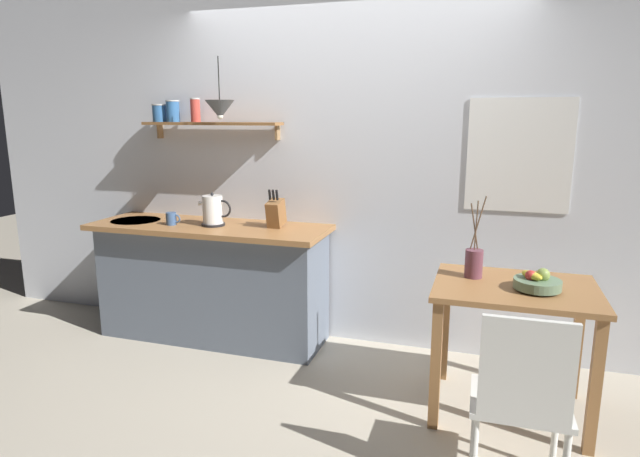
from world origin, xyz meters
TOP-DOWN VIEW (x-y plane):
  - ground_plane at (0.00, 0.00)m, footprint 14.00×14.00m
  - back_wall at (0.20, 0.65)m, footprint 6.80×0.11m
  - kitchen_counter at (-1.00, 0.32)m, footprint 1.83×0.63m
  - wall_shelf at (-1.21, 0.49)m, footprint 1.12×0.20m
  - dining_table at (1.18, -0.13)m, footprint 0.90×0.70m
  - dining_chair_near at (1.20, -0.88)m, footprint 0.44×0.39m
  - fruit_bowl at (1.29, -0.19)m, footprint 0.25×0.25m
  - twig_vase at (0.95, -0.04)m, footprint 0.10×0.10m
  - electric_kettle at (-0.95, 0.28)m, footprint 0.27×0.17m
  - knife_block at (-0.48, 0.36)m, footprint 0.10×0.18m
  - coffee_mug_by_sink at (-1.26, 0.21)m, footprint 0.12×0.08m
  - pendant_lamp at (-0.87, 0.29)m, footprint 0.21×0.21m

SIDE VIEW (x-z plane):
  - ground_plane at x=0.00m, z-range 0.00..0.00m
  - kitchen_counter at x=-1.00m, z-range 0.01..0.92m
  - dining_chair_near at x=1.20m, z-range 0.05..0.95m
  - dining_table at x=1.18m, z-range 0.25..1.03m
  - fruit_bowl at x=1.29m, z-range 0.76..0.89m
  - twig_vase at x=0.95m, z-range 0.62..1.12m
  - coffee_mug_by_sink at x=-1.26m, z-range 0.91..1.01m
  - knife_block at x=-0.48m, z-range 0.88..1.17m
  - electric_kettle at x=-0.95m, z-range 0.90..1.15m
  - back_wall at x=0.20m, z-range 0.00..2.70m
  - wall_shelf at x=-1.21m, z-range 1.55..1.86m
  - pendant_lamp at x=-0.87m, z-range 1.54..1.98m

